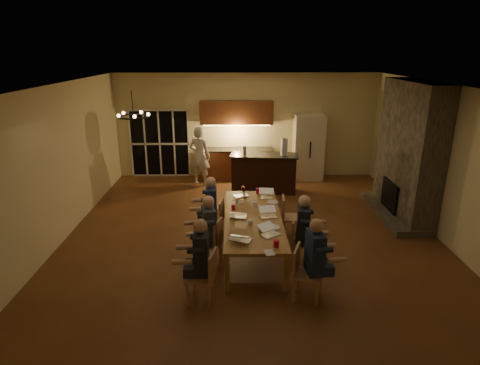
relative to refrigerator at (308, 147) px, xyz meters
name	(u,v)px	position (x,y,z in m)	size (l,w,h in m)	color
floor	(252,237)	(-1.90, -4.15, -1.00)	(9.00, 9.00, 0.00)	brown
back_wall	(246,126)	(-1.90, 0.37, 0.60)	(8.00, 0.04, 3.20)	beige
left_wall	(54,167)	(-5.92, -4.15, 0.60)	(0.04, 9.00, 3.20)	beige
right_wall	(449,166)	(2.12, -4.15, 0.60)	(0.04, 9.00, 3.20)	beige
ceiling	(253,85)	(-1.90, -4.15, 2.22)	(8.00, 9.00, 0.04)	white
french_doors	(160,144)	(-4.60, 0.32, 0.05)	(1.86, 0.08, 2.10)	black
fireplace	(409,151)	(1.80, -2.95, 0.60)	(0.58, 2.50, 3.20)	#62584D
kitchenette	(237,141)	(-2.20, 0.05, 0.20)	(2.24, 0.68, 2.40)	brown
refrigerator	(308,147)	(0.00, 0.00, 0.00)	(0.90, 0.68, 2.00)	beige
dining_table	(253,234)	(-1.91, -4.76, -0.62)	(1.10, 2.99, 0.75)	#A78543
bar_island	(264,173)	(-1.44, -1.18, -0.46)	(1.87, 0.68, 1.08)	black
chair_left_near	(201,277)	(-2.80, -6.42, -0.55)	(0.44, 0.44, 0.89)	tan
chair_left_mid	(208,242)	(-2.77, -5.23, -0.55)	(0.44, 0.44, 0.89)	tan
chair_left_far	(212,220)	(-2.74, -4.19, -0.55)	(0.44, 0.44, 0.89)	tan
chair_right_near	(308,274)	(-1.09, -6.37, -0.55)	(0.44, 0.44, 0.89)	tan
chair_right_mid	(303,241)	(-0.98, -5.22, -0.55)	(0.44, 0.44, 0.89)	tan
chair_right_far	(292,217)	(-1.04, -4.08, -0.55)	(0.44, 0.44, 0.89)	tan
person_left_near	(201,259)	(-2.80, -6.31, -0.31)	(0.60, 0.60, 1.38)	#25272F
person_right_near	(314,259)	(-1.00, -6.32, -0.31)	(0.60, 0.60, 1.38)	navy
person_left_mid	(209,231)	(-2.74, -5.28, -0.31)	(0.60, 0.60, 1.38)	#3D4448
person_right_mid	(303,231)	(-1.01, -5.27, -0.31)	(0.60, 0.60, 1.38)	#25272F
person_left_far	(211,208)	(-2.76, -4.17, -0.31)	(0.60, 0.60, 1.38)	navy
standing_person	(200,156)	(-3.29, -0.57, -0.12)	(0.64, 0.42, 1.75)	silver
chandelier	(133,117)	(-4.02, -4.98, 1.75)	(0.55, 0.55, 0.03)	black
laptop_a	(242,234)	(-2.15, -5.76, -0.14)	(0.32, 0.28, 0.23)	silver
laptop_b	(270,229)	(-1.64, -5.58, -0.14)	(0.32, 0.28, 0.23)	silver
laptop_c	(239,211)	(-2.19, -4.75, -0.14)	(0.32, 0.28, 0.23)	silver
laptop_d	(269,212)	(-1.61, -4.77, -0.14)	(0.32, 0.28, 0.23)	silver
laptop_e	(241,191)	(-2.13, -3.58, -0.14)	(0.32, 0.28, 0.23)	silver
laptop_f	(266,193)	(-1.57, -3.72, -0.14)	(0.32, 0.28, 0.23)	silver
mug_front	(250,222)	(-1.98, -5.14, -0.20)	(0.09, 0.09, 0.10)	silver
mug_mid	(255,204)	(-1.84, -4.23, -0.20)	(0.07, 0.07, 0.10)	silver
mug_back	(237,201)	(-2.22, -4.01, -0.20)	(0.07, 0.07, 0.10)	silver
redcup_near	(276,244)	(-1.58, -6.02, -0.19)	(0.09, 0.09, 0.12)	red
redcup_mid	(233,207)	(-2.29, -4.40, -0.19)	(0.08, 0.08, 0.12)	red
redcup_far	(258,191)	(-1.73, -3.43, -0.19)	(0.10, 0.10, 0.12)	red
can_silver	(260,229)	(-1.82, -5.46, -0.19)	(0.06, 0.06, 0.12)	#B2B2B7
can_cola	(244,189)	(-2.06, -3.30, -0.19)	(0.06, 0.06, 0.12)	#3F0F0C
plate_near	(273,227)	(-1.57, -5.27, -0.24)	(0.27, 0.27, 0.02)	silver
plate_left	(236,238)	(-2.25, -5.71, -0.24)	(0.26, 0.26, 0.02)	silver
plate_far	(273,202)	(-1.45, -4.01, -0.24)	(0.24, 0.24, 0.02)	silver
notepad	(269,253)	(-1.71, -6.23, -0.24)	(0.15, 0.21, 0.01)	white
bar_bottle	(245,150)	(-1.98, -1.17, 0.20)	(0.09, 0.09, 0.24)	#99999E
bar_blender	(284,147)	(-0.91, -1.29, 0.32)	(0.15, 0.15, 0.48)	silver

